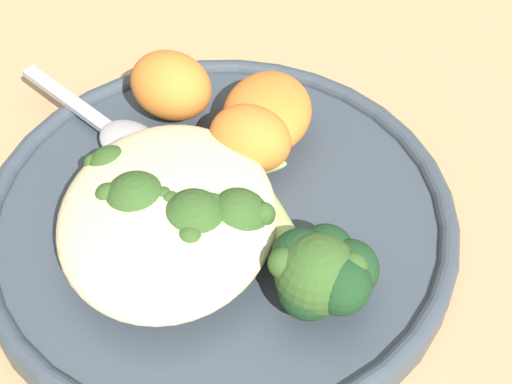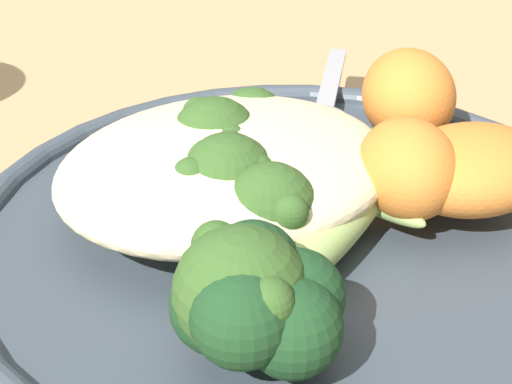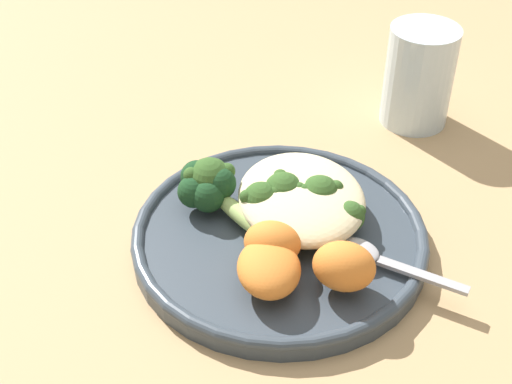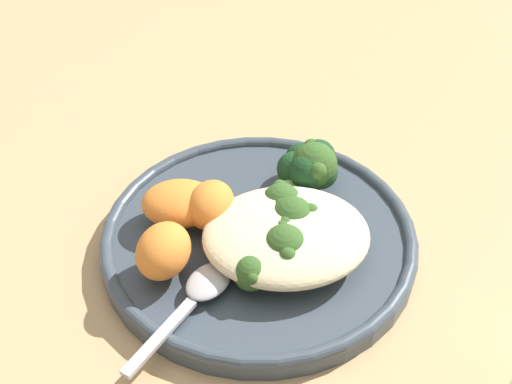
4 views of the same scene
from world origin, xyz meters
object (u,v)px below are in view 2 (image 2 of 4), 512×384
object	(u,v)px
plate	(301,243)
broccoli_stalk_0	(283,141)
broccoli_stalk_2	(262,185)
sweet_potato_chunk_2	(408,96)
sweet_potato_chunk_1	(472,169)
kale_tuft	(260,303)
broccoli_stalk_3	(291,207)
sweet_potato_chunk_0	(408,168)
quinoa_mound	(226,168)
broccoli_stalk_1	(239,152)
spoon	(322,116)
broccoli_stalk_4	(265,276)

from	to	relation	value
plate	broccoli_stalk_0	xyz separation A→B (m)	(0.02, 0.04, 0.02)
broccoli_stalk_2	sweet_potato_chunk_2	xyz separation A→B (m)	(0.09, 0.03, 0.00)
broccoli_stalk_2	sweet_potato_chunk_1	bearing A→B (deg)	-179.28
broccoli_stalk_0	kale_tuft	distance (m)	0.12
broccoli_stalk_3	sweet_potato_chunk_0	distance (m)	0.05
quinoa_mound	sweet_potato_chunk_1	distance (m)	0.10
broccoli_stalk_1	sweet_potato_chunk_1	bearing A→B (deg)	-166.82
plate	broccoli_stalk_2	size ratio (longest dim) A/B	2.58
sweet_potato_chunk_0	kale_tuft	world-z (taller)	same
quinoa_mound	broccoli_stalk_0	xyz separation A→B (m)	(0.04, 0.02, -0.00)
plate	spoon	distance (m)	0.09
broccoli_stalk_2	broccoli_stalk_4	size ratio (longest dim) A/B	0.88
broccoli_stalk_2	kale_tuft	size ratio (longest dim) A/B	1.89
broccoli_stalk_4	sweet_potato_chunk_0	xyz separation A→B (m)	(0.08, 0.03, 0.00)
plate	broccoli_stalk_1	bearing A→B (deg)	105.44
spoon	kale_tuft	bearing A→B (deg)	179.13
broccoli_stalk_0	sweet_potato_chunk_1	world-z (taller)	sweet_potato_chunk_1
quinoa_mound	sweet_potato_chunk_0	bearing A→B (deg)	-33.60
broccoli_stalk_1	sweet_potato_chunk_0	xyz separation A→B (m)	(0.05, -0.05, 0.00)
kale_tuft	broccoli_stalk_1	bearing A→B (deg)	66.01
sweet_potato_chunk_0	broccoli_stalk_3	bearing A→B (deg)	177.39
sweet_potato_chunk_1	sweet_potato_chunk_2	bearing A→B (deg)	77.03
quinoa_mound	broccoli_stalk_1	xyz separation A→B (m)	(0.01, 0.01, 0.00)
plate	broccoli_stalk_0	distance (m)	0.05
broccoli_stalk_3	spoon	size ratio (longest dim) A/B	0.73
broccoli_stalk_0	broccoli_stalk_4	xyz separation A→B (m)	(-0.06, -0.09, 0.01)
quinoa_mound	broccoli_stalk_3	xyz separation A→B (m)	(0.01, -0.04, -0.00)
broccoli_stalk_1	kale_tuft	xyz separation A→B (m)	(-0.04, -0.09, 0.00)
broccoli_stalk_2	kale_tuft	distance (m)	0.07
sweet_potato_chunk_1	spoon	xyz separation A→B (m)	(-0.01, 0.09, -0.01)
broccoli_stalk_1	spoon	xyz separation A→B (m)	(0.06, 0.03, -0.01)
plate	broccoli_stalk_0	size ratio (longest dim) A/B	2.37
broccoli_stalk_4	spoon	distance (m)	0.15
broccoli_stalk_4	quinoa_mound	bearing A→B (deg)	-136.56
plate	sweet_potato_chunk_0	world-z (taller)	sweet_potato_chunk_0
quinoa_mound	broccoli_stalk_2	size ratio (longest dim) A/B	1.30
broccoli_stalk_2	broccoli_stalk_4	bearing A→B (deg)	81.72
broccoli_stalk_1	sweet_potato_chunk_2	size ratio (longest dim) A/B	1.67
spoon	broccoli_stalk_4	bearing A→B (deg)	178.81
broccoli_stalk_2	kale_tuft	xyz separation A→B (m)	(-0.04, -0.06, 0.00)
sweet_potato_chunk_0	spoon	bearing A→B (deg)	80.67
sweet_potato_chunk_0	sweet_potato_chunk_2	bearing A→B (deg)	52.44
broccoli_stalk_2	broccoli_stalk_4	distance (m)	0.06
sweet_potato_chunk_0	broccoli_stalk_4	bearing A→B (deg)	-157.52
broccoli_stalk_4	sweet_potato_chunk_1	xyz separation A→B (m)	(0.11, 0.03, -0.00)
sweet_potato_chunk_2	broccoli_stalk_2	bearing A→B (deg)	-161.06
sweet_potato_chunk_1	spoon	distance (m)	0.09
broccoli_stalk_3	kale_tuft	size ratio (longest dim) A/B	1.42
sweet_potato_chunk_2	spoon	size ratio (longest dim) A/B	0.48
broccoli_stalk_2	broccoli_stalk_3	bearing A→B (deg)	119.81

